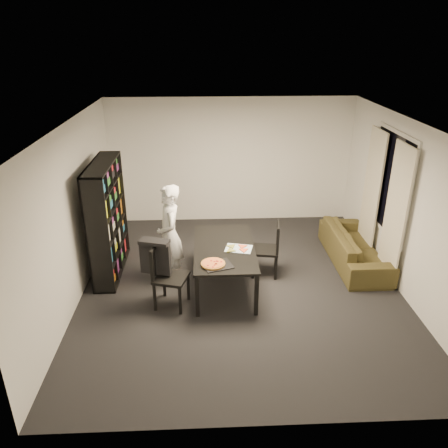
{
  "coord_description": "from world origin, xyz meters",
  "views": [
    {
      "loc": [
        -0.55,
        -6.03,
        3.78
      ],
      "look_at": [
        -0.26,
        0.1,
        1.05
      ],
      "focal_mm": 35.0,
      "sensor_mm": 36.0,
      "label": 1
    }
  ],
  "objects_px": {
    "dining_table": "(224,251)",
    "baking_tray": "(218,265)",
    "chair_right": "(271,246)",
    "person": "(170,235)",
    "sofa": "(355,247)",
    "pepperoni_pizza": "(213,264)",
    "bookshelf": "(107,219)",
    "chair_left": "(165,271)"
  },
  "relations": [
    {
      "from": "dining_table",
      "to": "person",
      "type": "relative_size",
      "value": 1.02
    },
    {
      "from": "bookshelf",
      "to": "person",
      "type": "relative_size",
      "value": 1.15
    },
    {
      "from": "bookshelf",
      "to": "baking_tray",
      "type": "xyz_separation_m",
      "value": [
        1.77,
        -1.18,
        -0.24
      ]
    },
    {
      "from": "chair_right",
      "to": "person",
      "type": "bearing_deg",
      "value": -75.5
    },
    {
      "from": "dining_table",
      "to": "sofa",
      "type": "relative_size",
      "value": 0.85
    },
    {
      "from": "baking_tray",
      "to": "pepperoni_pizza",
      "type": "distance_m",
      "value": 0.07
    },
    {
      "from": "bookshelf",
      "to": "dining_table",
      "type": "xyz_separation_m",
      "value": [
        1.89,
        -0.6,
        -0.31
      ]
    },
    {
      "from": "bookshelf",
      "to": "chair_right",
      "type": "relative_size",
      "value": 2.04
    },
    {
      "from": "chair_right",
      "to": "pepperoni_pizza",
      "type": "height_order",
      "value": "chair_right"
    },
    {
      "from": "dining_table",
      "to": "chair_left",
      "type": "bearing_deg",
      "value": -152.73
    },
    {
      "from": "dining_table",
      "to": "person",
      "type": "xyz_separation_m",
      "value": [
        -0.85,
        0.21,
        0.18
      ]
    },
    {
      "from": "chair_right",
      "to": "pepperoni_pizza",
      "type": "xyz_separation_m",
      "value": [
        -0.98,
        -0.92,
        0.2
      ]
    },
    {
      "from": "dining_table",
      "to": "person",
      "type": "bearing_deg",
      "value": 166.11
    },
    {
      "from": "dining_table",
      "to": "chair_right",
      "type": "xyz_separation_m",
      "value": [
        0.79,
        0.36,
        -0.11
      ]
    },
    {
      "from": "bookshelf",
      "to": "sofa",
      "type": "distance_m",
      "value": 4.28
    },
    {
      "from": "sofa",
      "to": "chair_left",
      "type": "bearing_deg",
      "value": 109.88
    },
    {
      "from": "bookshelf",
      "to": "chair_left",
      "type": "relative_size",
      "value": 1.94
    },
    {
      "from": "bookshelf",
      "to": "chair_right",
      "type": "height_order",
      "value": "bookshelf"
    },
    {
      "from": "bookshelf",
      "to": "chair_left",
      "type": "height_order",
      "value": "bookshelf"
    },
    {
      "from": "baking_tray",
      "to": "sofa",
      "type": "bearing_deg",
      "value": 27.62
    },
    {
      "from": "dining_table",
      "to": "baking_tray",
      "type": "height_order",
      "value": "baking_tray"
    },
    {
      "from": "person",
      "to": "sofa",
      "type": "height_order",
      "value": "person"
    },
    {
      "from": "bookshelf",
      "to": "baking_tray",
      "type": "relative_size",
      "value": 4.75
    },
    {
      "from": "sofa",
      "to": "baking_tray",
      "type": "bearing_deg",
      "value": 117.62
    },
    {
      "from": "person",
      "to": "baking_tray",
      "type": "bearing_deg",
      "value": 30.62
    },
    {
      "from": "chair_right",
      "to": "sofa",
      "type": "distance_m",
      "value": 1.6
    },
    {
      "from": "bookshelf",
      "to": "chair_right",
      "type": "distance_m",
      "value": 2.72
    },
    {
      "from": "bookshelf",
      "to": "chair_right",
      "type": "xyz_separation_m",
      "value": [
        2.68,
        -0.24,
        -0.42
      ]
    },
    {
      "from": "chair_right",
      "to": "baking_tray",
      "type": "distance_m",
      "value": 1.32
    },
    {
      "from": "bookshelf",
      "to": "chair_left",
      "type": "xyz_separation_m",
      "value": [
        1.0,
        -1.06,
        -0.39
      ]
    },
    {
      "from": "chair_right",
      "to": "sofa",
      "type": "xyz_separation_m",
      "value": [
        1.55,
        0.35,
        -0.24
      ]
    },
    {
      "from": "person",
      "to": "pepperoni_pizza",
      "type": "relative_size",
      "value": 4.71
    },
    {
      "from": "chair_left",
      "to": "pepperoni_pizza",
      "type": "bearing_deg",
      "value": -82.3
    },
    {
      "from": "chair_right",
      "to": "person",
      "type": "relative_size",
      "value": 0.56
    },
    {
      "from": "bookshelf",
      "to": "person",
      "type": "xyz_separation_m",
      "value": [
        1.04,
        -0.39,
        -0.13
      ]
    },
    {
      "from": "dining_table",
      "to": "sofa",
      "type": "height_order",
      "value": "dining_table"
    },
    {
      "from": "bookshelf",
      "to": "sofa",
      "type": "xyz_separation_m",
      "value": [
        4.23,
        0.11,
        -0.66
      ]
    },
    {
      "from": "person",
      "to": "baking_tray",
      "type": "distance_m",
      "value": 1.08
    },
    {
      "from": "person",
      "to": "sofa",
      "type": "bearing_deg",
      "value": 86.77
    },
    {
      "from": "person",
      "to": "baking_tray",
      "type": "xyz_separation_m",
      "value": [
        0.73,
        -0.79,
        -0.12
      ]
    },
    {
      "from": "person",
      "to": "sofa",
      "type": "xyz_separation_m",
      "value": [
        3.19,
        0.5,
        -0.53
      ]
    },
    {
      "from": "baking_tray",
      "to": "sofa",
      "type": "height_order",
      "value": "baking_tray"
    }
  ]
}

